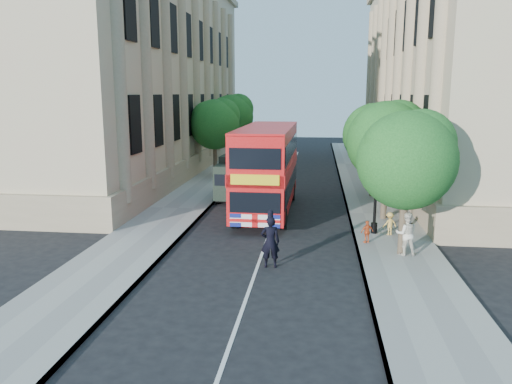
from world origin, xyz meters
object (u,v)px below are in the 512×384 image
(double_decker_bus, at_px, (267,166))
(box_van, at_px, (237,178))
(lamp_post, at_px, (376,184))
(police_constable, at_px, (270,242))
(woman_pedestrian, at_px, (406,234))

(double_decker_bus, distance_m, box_van, 4.39)
(box_van, bearing_deg, lamp_post, -41.65)
(double_decker_bus, relative_size, police_constable, 5.08)
(lamp_post, height_order, box_van, lamp_post)
(double_decker_bus, bearing_deg, woman_pedestrian, -47.73)
(double_decker_bus, xyz_separation_m, police_constable, (1.04, -9.11, -1.62))
(double_decker_bus, bearing_deg, police_constable, -82.86)
(double_decker_bus, height_order, box_van, double_decker_bus)
(police_constable, bearing_deg, woman_pedestrian, -169.27)
(double_decker_bus, xyz_separation_m, woman_pedestrian, (6.48, -7.28, -1.62))
(police_constable, xyz_separation_m, woman_pedestrian, (5.44, 1.83, -0.00))
(lamp_post, relative_size, box_van, 1.04)
(lamp_post, relative_size, police_constable, 2.53)
(lamp_post, xyz_separation_m, police_constable, (-4.51, -5.00, -1.49))
(lamp_post, relative_size, woman_pedestrian, 2.87)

